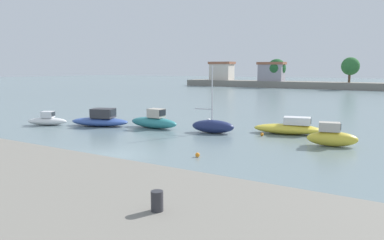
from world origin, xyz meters
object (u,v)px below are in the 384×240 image
(mooring_bollard, at_px, (157,201))
(moored_boat_0, at_px, (47,120))
(moored_boat_2, at_px, (154,121))
(mooring_buoy_1, at_px, (198,155))
(moored_boat_3, at_px, (213,126))
(mooring_buoy_3, at_px, (262,134))
(moored_boat_1, at_px, (100,120))
(mooring_buoy_0, at_px, (209,120))
(moored_boat_4, at_px, (289,128))
(moored_boat_5, at_px, (332,137))

(mooring_bollard, bearing_deg, moored_boat_0, 147.61)
(moored_boat_2, bearing_deg, mooring_buoy_1, -40.00)
(mooring_bollard, height_order, moored_boat_3, moored_boat_3)
(mooring_buoy_1, bearing_deg, mooring_buoy_3, 85.64)
(moored_boat_1, bearing_deg, moored_boat_2, -1.86)
(moored_boat_1, bearing_deg, mooring_bollard, -61.64)
(mooring_buoy_1, bearing_deg, moored_boat_2, 140.59)
(moored_boat_0, xyz_separation_m, mooring_buoy_0, (12.10, 9.59, -0.25))
(mooring_bollard, relative_size, moored_boat_4, 0.08)
(mooring_buoy_3, bearing_deg, moored_boat_2, -172.17)
(moored_boat_3, height_order, mooring_buoy_1, moored_boat_3)
(moored_boat_0, bearing_deg, moored_boat_1, -3.12)
(moored_boat_5, distance_m, mooring_buoy_1, 9.89)
(moored_boat_3, relative_size, moored_boat_5, 1.57)
(moored_boat_0, height_order, moored_boat_5, moored_boat_5)
(moored_boat_0, distance_m, mooring_buoy_1, 19.08)
(moored_boat_4, distance_m, mooring_buoy_1, 11.17)
(mooring_buoy_1, bearing_deg, moored_boat_4, 78.85)
(moored_boat_1, xyz_separation_m, moored_boat_5, (20.33, 1.84, 0.07))
(moored_boat_3, relative_size, mooring_buoy_1, 20.20)
(moored_boat_5, xyz_separation_m, mooring_buoy_0, (-12.85, 5.43, -0.44))
(moored_boat_2, bearing_deg, mooring_buoy_0, 65.86)
(moored_boat_2, relative_size, moored_boat_3, 0.88)
(moored_boat_0, bearing_deg, moored_boat_2, -7.38)
(moored_boat_2, bearing_deg, moored_boat_1, -162.48)
(moored_boat_2, relative_size, mooring_buoy_3, 18.54)
(moored_boat_2, relative_size, mooring_buoy_0, 11.65)
(mooring_buoy_3, bearing_deg, mooring_bollard, -74.96)
(moored_boat_4, bearing_deg, moored_boat_1, -176.65)
(moored_boat_3, xyz_separation_m, moored_boat_5, (9.58, -0.35, 0.08))
(moored_boat_5, bearing_deg, mooring_buoy_0, 143.07)
(moored_boat_2, height_order, mooring_buoy_3, moored_boat_2)
(mooring_buoy_1, bearing_deg, moored_boat_3, 112.72)
(mooring_buoy_0, bearing_deg, mooring_buoy_1, -63.14)
(moored_boat_2, distance_m, mooring_buoy_1, 11.79)
(mooring_bollard, xyz_separation_m, moored_boat_4, (-4.22, 23.37, -1.78))
(moored_boat_3, bearing_deg, mooring_bollard, -74.67)
(mooring_bollard, distance_m, mooring_buoy_0, 28.73)
(moored_boat_3, height_order, moored_boat_4, moored_boat_3)
(mooring_buoy_0, distance_m, mooring_buoy_3, 8.48)
(moored_boat_0, bearing_deg, moored_boat_3, -13.33)
(moored_boat_3, bearing_deg, moored_boat_4, 17.73)
(mooring_bollard, relative_size, mooring_buoy_1, 1.74)
(moored_boat_2, distance_m, moored_boat_5, 15.31)
(moored_boat_0, height_order, moored_boat_2, moored_boat_2)
(moored_boat_1, distance_m, moored_boat_5, 20.41)
(moored_boat_3, bearing_deg, moored_boat_5, -12.26)
(moored_boat_2, relative_size, mooring_buoy_1, 17.71)
(moored_boat_4, xyz_separation_m, mooring_buoy_3, (-1.49, -2.13, -0.37))
(mooring_bollard, relative_size, mooring_buoy_3, 1.82)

